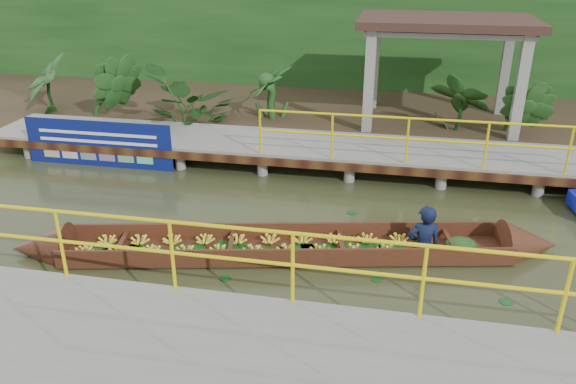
# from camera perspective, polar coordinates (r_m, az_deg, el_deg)

# --- Properties ---
(ground) EXTENTS (80.00, 80.00, 0.00)m
(ground) POSITION_cam_1_polar(r_m,az_deg,el_deg) (10.40, -0.73, -4.10)
(ground) COLOR #292E17
(ground) RESTS_ON ground
(land_strip) EXTENTS (30.00, 8.00, 0.45)m
(land_strip) POSITION_cam_1_polar(r_m,az_deg,el_deg) (17.24, 4.46, 8.10)
(land_strip) COLOR #2E2517
(land_strip) RESTS_ON ground
(far_dock) EXTENTS (16.00, 2.06, 1.66)m
(far_dock) POSITION_cam_1_polar(r_m,az_deg,el_deg) (13.31, 2.39, 4.51)
(far_dock) COLOR gray
(far_dock) RESTS_ON ground
(pavilion) EXTENTS (4.40, 3.00, 3.00)m
(pavilion) POSITION_cam_1_polar(r_m,az_deg,el_deg) (15.47, 15.70, 15.33)
(pavilion) COLOR gray
(pavilion) RESTS_ON ground
(foliage_backdrop) EXTENTS (30.00, 0.80, 4.00)m
(foliage_backdrop) POSITION_cam_1_polar(r_m,az_deg,el_deg) (19.30, 5.58, 15.14)
(foliage_backdrop) COLOR #163A12
(foliage_backdrop) RESTS_ON ground
(vendor_boat) EXTENTS (9.31, 2.82, 2.01)m
(vendor_boat) POSITION_cam_1_polar(r_m,az_deg,el_deg) (9.62, 1.55, -5.12)
(vendor_boat) COLOR #3C1910
(vendor_boat) RESTS_ON ground
(blue_banner) EXTENTS (3.68, 0.04, 1.15)m
(blue_banner) POSITION_cam_1_polar(r_m,az_deg,el_deg) (14.04, -18.70, 4.62)
(blue_banner) COLOR navy
(blue_banner) RESTS_ON ground
(tropical_plants) EXTENTS (14.25, 1.25, 1.56)m
(tropical_plants) POSITION_cam_1_polar(r_m,az_deg,el_deg) (15.20, -3.13, 9.91)
(tropical_plants) COLOR #163A12
(tropical_plants) RESTS_ON ground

